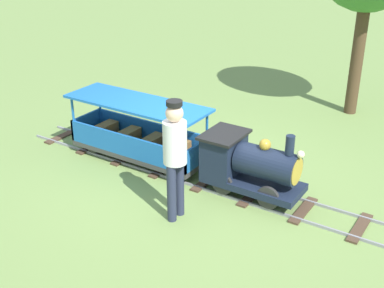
% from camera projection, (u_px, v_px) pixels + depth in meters
% --- Properties ---
extents(ground_plane, '(60.00, 60.00, 0.00)m').
position_uv_depth(ground_plane, '(194.00, 178.00, 7.62)').
color(ground_plane, '#75934C').
extents(track, '(0.73, 6.05, 0.04)m').
position_uv_depth(track, '(186.00, 174.00, 7.69)').
color(track, gray).
rests_on(track, ground_plane).
extents(locomotive, '(0.69, 1.45, 1.00)m').
position_uv_depth(locomotive, '(248.00, 163.00, 6.99)').
color(locomotive, '#192338').
rests_on(locomotive, ground_plane).
extents(passenger_car, '(0.79, 2.35, 0.97)m').
position_uv_depth(passenger_car, '(138.00, 137.00, 7.97)').
color(passenger_car, '#3F3F3F').
rests_on(passenger_car, ground_plane).
extents(conductor_person, '(0.30, 0.30, 1.62)m').
position_uv_depth(conductor_person, '(175.00, 151.00, 6.25)').
color(conductor_person, '#282D47').
rests_on(conductor_person, ground_plane).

